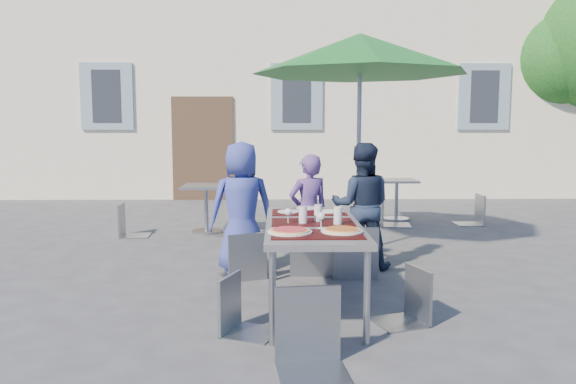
{
  "coord_description": "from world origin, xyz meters",
  "views": [
    {
      "loc": [
        -0.4,
        -4.55,
        1.57
      ],
      "look_at": [
        -0.3,
        1.11,
        0.91
      ],
      "focal_mm": 35.0,
      "sensor_mm": 36.0,
      "label": 1
    }
  ],
  "objects_px": {
    "dining_table": "(312,229)",
    "pizza_near_right": "(342,230)",
    "chair_0": "(244,227)",
    "pizza_near_left": "(290,231)",
    "child_2": "(362,206)",
    "child_1": "(309,213)",
    "chair_1": "(313,217)",
    "bg_chair_l_1": "(389,187)",
    "chair_3": "(240,271)",
    "child_0": "(242,207)",
    "chair_5": "(311,281)",
    "cafe_table_1": "(397,194)",
    "chair_2": "(355,219)",
    "bg_chair_r_1": "(475,192)",
    "patio_umbrella": "(360,55)",
    "bg_chair_l_0": "(128,200)",
    "bg_chair_r_0": "(240,198)",
    "cafe_table_0": "(206,201)",
    "chair_4": "(409,263)"
  },
  "relations": [
    {
      "from": "chair_3",
      "to": "cafe_table_0",
      "type": "bearing_deg",
      "value": 100.72
    },
    {
      "from": "bg_chair_l_1",
      "to": "pizza_near_left",
      "type": "bearing_deg",
      "value": -110.28
    },
    {
      "from": "patio_umbrella",
      "to": "chair_4",
      "type": "bearing_deg",
      "value": -89.05
    },
    {
      "from": "chair_4",
      "to": "bg_chair_l_0",
      "type": "xyz_separation_m",
      "value": [
        -3.19,
        3.62,
        0.04
      ]
    },
    {
      "from": "pizza_near_right",
      "to": "chair_0",
      "type": "height_order",
      "value": "chair_0"
    },
    {
      "from": "child_0",
      "to": "chair_2",
      "type": "relative_size",
      "value": 1.36
    },
    {
      "from": "pizza_near_right",
      "to": "chair_3",
      "type": "relative_size",
      "value": 0.39
    },
    {
      "from": "dining_table",
      "to": "bg_chair_r_0",
      "type": "bearing_deg",
      "value": 104.65
    },
    {
      "from": "child_2",
      "to": "dining_table",
      "type": "bearing_deg",
      "value": 73.97
    },
    {
      "from": "chair_1",
      "to": "patio_umbrella",
      "type": "relative_size",
      "value": 0.39
    },
    {
      "from": "cafe_table_0",
      "to": "bg_chair_r_0",
      "type": "relative_size",
      "value": 0.77
    },
    {
      "from": "child_0",
      "to": "child_2",
      "type": "relative_size",
      "value": 1.01
    },
    {
      "from": "dining_table",
      "to": "pizza_near_right",
      "type": "relative_size",
      "value": 5.66
    },
    {
      "from": "chair_5",
      "to": "cafe_table_1",
      "type": "height_order",
      "value": "chair_5"
    },
    {
      "from": "bg_chair_l_1",
      "to": "chair_2",
      "type": "bearing_deg",
      "value": -107.38
    },
    {
      "from": "dining_table",
      "to": "chair_0",
      "type": "bearing_deg",
      "value": 124.69
    },
    {
      "from": "child_1",
      "to": "chair_2",
      "type": "bearing_deg",
      "value": 123.8
    },
    {
      "from": "child_1",
      "to": "chair_3",
      "type": "distance_m",
      "value": 1.98
    },
    {
      "from": "bg_chair_l_0",
      "to": "bg_chair_r_0",
      "type": "relative_size",
      "value": 0.96
    },
    {
      "from": "bg_chair_r_1",
      "to": "chair_2",
      "type": "bearing_deg",
      "value": -126.89
    },
    {
      "from": "dining_table",
      "to": "bg_chair_r_0",
      "type": "distance_m",
      "value": 3.34
    },
    {
      "from": "bg_chair_l_1",
      "to": "chair_0",
      "type": "bearing_deg",
      "value": -124.17
    },
    {
      "from": "child_0",
      "to": "chair_3",
      "type": "height_order",
      "value": "child_0"
    },
    {
      "from": "chair_0",
      "to": "bg_chair_l_0",
      "type": "xyz_separation_m",
      "value": [
        -1.8,
        2.29,
        -0.02
      ]
    },
    {
      "from": "pizza_near_right",
      "to": "bg_chair_r_1",
      "type": "height_order",
      "value": "bg_chair_r_1"
    },
    {
      "from": "cafe_table_1",
      "to": "chair_1",
      "type": "bearing_deg",
      "value": -115.25
    },
    {
      "from": "patio_umbrella",
      "to": "bg_chair_r_1",
      "type": "distance_m",
      "value": 3.45
    },
    {
      "from": "pizza_near_left",
      "to": "bg_chair_r_0",
      "type": "relative_size",
      "value": 0.37
    },
    {
      "from": "pizza_near_right",
      "to": "pizza_near_left",
      "type": "bearing_deg",
      "value": -176.74
    },
    {
      "from": "bg_chair_r_1",
      "to": "pizza_near_right",
      "type": "bearing_deg",
      "value": -120.21
    },
    {
      "from": "patio_umbrella",
      "to": "cafe_table_0",
      "type": "relative_size",
      "value": 3.77
    },
    {
      "from": "dining_table",
      "to": "bg_chair_l_1",
      "type": "bearing_deg",
      "value": 70.04
    },
    {
      "from": "chair_1",
      "to": "bg_chair_r_1",
      "type": "bearing_deg",
      "value": 47.11
    },
    {
      "from": "cafe_table_0",
      "to": "bg_chair_r_1",
      "type": "bearing_deg",
      "value": 8.73
    },
    {
      "from": "cafe_table_1",
      "to": "bg_chair_l_1",
      "type": "xyz_separation_m",
      "value": [
        -0.23,
        -0.51,
        0.17
      ]
    },
    {
      "from": "dining_table",
      "to": "child_0",
      "type": "height_order",
      "value": "child_0"
    },
    {
      "from": "chair_0",
      "to": "cafe_table_0",
      "type": "relative_size",
      "value": 1.3
    },
    {
      "from": "child_2",
      "to": "chair_5",
      "type": "distance_m",
      "value": 2.74
    },
    {
      "from": "pizza_near_left",
      "to": "child_2",
      "type": "distance_m",
      "value": 2.04
    },
    {
      "from": "pizza_near_right",
      "to": "chair_2",
      "type": "bearing_deg",
      "value": 77.97
    },
    {
      "from": "child_1",
      "to": "patio_umbrella",
      "type": "bearing_deg",
      "value": -149.03
    },
    {
      "from": "child_0",
      "to": "cafe_table_0",
      "type": "xyz_separation_m",
      "value": [
        -0.67,
        2.23,
        -0.23
      ]
    },
    {
      "from": "child_2",
      "to": "bg_chair_l_1",
      "type": "bearing_deg",
      "value": -98.8
    },
    {
      "from": "chair_2",
      "to": "chair_4",
      "type": "xyz_separation_m",
      "value": [
        0.25,
        -1.37,
        -0.13
      ]
    },
    {
      "from": "cafe_table_0",
      "to": "bg_chair_l_1",
      "type": "xyz_separation_m",
      "value": [
        2.82,
        0.58,
        0.14
      ]
    },
    {
      "from": "bg_chair_r_0",
      "to": "cafe_table_1",
      "type": "distance_m",
      "value": 2.87
    },
    {
      "from": "pizza_near_right",
      "to": "chair_4",
      "type": "distance_m",
      "value": 0.62
    },
    {
      "from": "child_1",
      "to": "chair_1",
      "type": "height_order",
      "value": "child_1"
    },
    {
      "from": "child_1",
      "to": "chair_4",
      "type": "distance_m",
      "value": 1.83
    },
    {
      "from": "chair_3",
      "to": "bg_chair_r_0",
      "type": "xyz_separation_m",
      "value": [
        -0.26,
        3.83,
        0.06
      ]
    }
  ]
}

